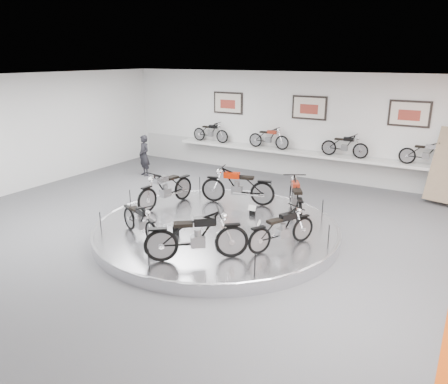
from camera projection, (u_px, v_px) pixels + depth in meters
The scene contains 22 objects.
floor at pixel (210, 239), 11.33m from camera, with size 16.00×16.00×0.00m, color #4F4F51.
ceiling at pixel (209, 80), 10.14m from camera, with size 16.00×16.00×0.00m, color white.
wall_back at pixel (309, 126), 16.49m from camera, with size 16.00×16.00×0.00m, color white.
wall_left at pixel (8, 135), 14.61m from camera, with size 14.00×14.00×0.00m, color white.
dado_band at pixel (306, 164), 16.91m from camera, with size 15.68×0.04×1.10m, color #BCBCBA.
display_platform at pixel (216, 230), 11.53m from camera, with size 6.40×6.40×0.30m, color silver.
platform_rim at pixel (216, 225), 11.50m from camera, with size 6.40×6.40×0.10m, color #B2B2BA.
shelf at pixel (304, 154), 16.54m from camera, with size 11.00×0.55×0.10m, color silver.
poster_left at pixel (228, 103), 17.95m from camera, with size 1.35×0.06×0.88m, color beige.
poster_center at pixel (309, 108), 16.25m from camera, with size 1.35×0.06×0.88m, color beige.
poster_right at pixel (409, 114), 14.56m from camera, with size 1.35×0.06×0.88m, color beige.
shelf_bike_a at pixel (211, 133), 18.46m from camera, with size 1.22×0.42×0.73m, color black, non-canonical shape.
shelf_bike_b at pixel (269, 139), 17.15m from camera, with size 1.22×0.42×0.73m, color maroon, non-canonical shape.
shelf_bike_c at pixel (344, 147), 15.69m from camera, with size 1.22×0.42×0.73m, color black, non-canonical shape.
shelf_bike_d at pixel (426, 155), 14.38m from camera, with size 1.22×0.42×0.73m, color #AEAFB3, non-canonical shape.
bike_a at pixel (296, 198), 11.91m from camera, with size 1.85×0.65×1.09m, color maroon, non-canonical shape.
bike_b at pixel (238, 186), 12.95m from camera, with size 1.90×0.67×1.12m, color #B52003, non-canonical shape.
bike_c at pixel (166, 188), 12.76m from camera, with size 1.84×0.65×1.08m, color #AEAFB3, non-canonical shape.
bike_d at pixel (140, 220), 10.56m from camera, with size 1.51×0.53×0.89m, color black, non-canonical shape.
bike_e at pixel (197, 235), 9.33m from camera, with size 1.92×0.68×1.13m, color black, non-canonical shape.
bike_f at pixel (282, 228), 9.96m from camera, with size 1.60×0.57×0.94m, color black, non-canonical shape.
visitor at pixel (144, 156), 17.14m from camera, with size 0.59×0.39×1.61m, color black.
Camera 1 is at (5.61, -8.83, 4.52)m, focal length 35.00 mm.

